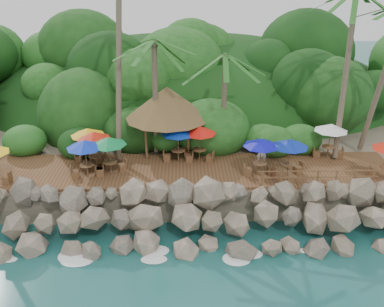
{
  "coord_description": "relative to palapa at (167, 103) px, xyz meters",
  "views": [
    {
      "loc": [
        -0.57,
        -18.47,
        14.24
      ],
      "look_at": [
        0.0,
        6.0,
        3.4
      ],
      "focal_mm": 39.84,
      "sensor_mm": 36.0,
      "label": 1
    }
  ],
  "objects": [
    {
      "name": "dining_clusters",
      "position": [
        1.11,
        -3.16,
        -1.48
      ],
      "size": [
        25.83,
        5.41,
        2.42
      ],
      "color": "brown",
      "rests_on": "terrace"
    },
    {
      "name": "waiter",
      "position": [
        6.13,
        -2.55,
        -2.59
      ],
      "size": [
        0.67,
        0.45,
        1.8
      ],
      "primitive_type": "imported",
      "rotation": [
        0.0,
        0.0,
        3.17
      ],
      "color": "silver",
      "rests_on": "terrace"
    },
    {
      "name": "palapa",
      "position": [
        0.0,
        0.0,
        0.0
      ],
      "size": [
        5.72,
        5.72,
        4.6
      ],
      "color": "brown",
      "rests_on": "ground"
    },
    {
      "name": "land_base",
      "position": [
        1.61,
        6.89,
        -4.74
      ],
      "size": [
        32.0,
        25.2,
        2.1
      ],
      "primitive_type": "cube",
      "color": "gray",
      "rests_on": "ground"
    },
    {
      "name": "jungle_hill",
      "position": [
        1.61,
        14.39,
        -5.79
      ],
      "size": [
        44.8,
        28.0,
        15.4
      ],
      "primitive_type": "ellipsoid",
      "color": "#143811",
      "rests_on": "ground"
    },
    {
      "name": "seawall",
      "position": [
        1.61,
        -7.11,
        -4.64
      ],
      "size": [
        29.0,
        4.0,
        2.3
      ],
      "primitive_type": null,
      "color": "gray",
      "rests_on": "ground"
    },
    {
      "name": "railing",
      "position": [
        8.97,
        -5.46,
        -2.89
      ],
      "size": [
        7.2,
        0.1,
        1.0
      ],
      "color": "brown",
      "rests_on": "terrace"
    },
    {
      "name": "ground",
      "position": [
        1.61,
        -9.11,
        -5.79
      ],
      "size": [
        140.0,
        140.0,
        0.0
      ],
      "primitive_type": "plane",
      "color": "#19514F",
      "rests_on": "ground"
    },
    {
      "name": "terrace",
      "position": [
        1.61,
        -3.11,
        -3.59
      ],
      "size": [
        26.0,
        5.0,
        0.2
      ],
      "primitive_type": "cube",
      "color": "brown",
      "rests_on": "land_base"
    },
    {
      "name": "palms",
      "position": [
        2.09,
        -0.53,
        6.53
      ],
      "size": [
        33.08,
        7.27,
        15.21
      ],
      "color": "brown",
      "rests_on": "ground"
    },
    {
      "name": "foam_line",
      "position": [
        1.61,
        -8.81,
        -5.76
      ],
      "size": [
        25.2,
        0.8,
        0.06
      ],
      "color": "white",
      "rests_on": "ground"
    },
    {
      "name": "jungle_foliage",
      "position": [
        1.61,
        5.89,
        -5.79
      ],
      "size": [
        44.0,
        16.0,
        12.0
      ],
      "primitive_type": null,
      "color": "#143811",
      "rests_on": "ground"
    }
  ]
}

